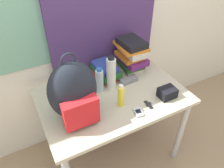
# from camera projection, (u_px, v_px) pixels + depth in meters

# --- Properties ---
(wall_back) EXTENTS (6.00, 0.06, 2.50)m
(wall_back) POSITION_uv_depth(u_px,v_px,m) (84.00, 13.00, 1.72)
(wall_back) COLOR silver
(wall_back) RESTS_ON ground_plane
(curtain_blue) EXTENTS (0.96, 0.04, 2.50)m
(curtain_blue) POSITION_uv_depth(u_px,v_px,m) (104.00, 12.00, 1.74)
(curtain_blue) COLOR #4C336B
(curtain_blue) RESTS_ON ground_plane
(desk) EXTENTS (1.12, 0.76, 0.75)m
(desk) POSITION_uv_depth(u_px,v_px,m) (112.00, 103.00, 1.77)
(desk) COLOR #B7B299
(desk) RESTS_ON ground_plane
(backpack) EXTENTS (0.33, 0.27, 0.50)m
(backpack) POSITION_uv_depth(u_px,v_px,m) (74.00, 93.00, 1.40)
(backpack) COLOR #1E232D
(backpack) RESTS_ON desk
(book_stack_left) EXTENTS (0.20, 0.28, 0.12)m
(book_stack_left) POSITION_uv_depth(u_px,v_px,m) (105.00, 71.00, 1.85)
(book_stack_left) COLOR red
(book_stack_left) RESTS_ON desk
(book_stack_center) EXTENTS (0.23, 0.28, 0.29)m
(book_stack_center) POSITION_uv_depth(u_px,v_px,m) (131.00, 55.00, 1.88)
(book_stack_center) COLOR silver
(book_stack_center) RESTS_ON desk
(water_bottle) EXTENTS (0.06, 0.06, 0.21)m
(water_bottle) POSITION_uv_depth(u_px,v_px,m) (100.00, 80.00, 1.68)
(water_bottle) COLOR silver
(water_bottle) RESTS_ON desk
(sports_bottle) EXTENTS (0.07, 0.07, 0.28)m
(sports_bottle) POSITION_uv_depth(u_px,v_px,m) (111.00, 73.00, 1.70)
(sports_bottle) COLOR white
(sports_bottle) RESTS_ON desk
(sunscreen_bottle) EXTENTS (0.05, 0.05, 0.18)m
(sunscreen_bottle) POSITION_uv_depth(u_px,v_px,m) (121.00, 96.00, 1.56)
(sunscreen_bottle) COLOR yellow
(sunscreen_bottle) RESTS_ON desk
(cell_phone) EXTENTS (0.07, 0.10, 0.02)m
(cell_phone) POSITION_uv_depth(u_px,v_px,m) (138.00, 112.00, 1.54)
(cell_phone) COLOR #B7BCC6
(cell_phone) RESTS_ON desk
(sunglasses_case) EXTENTS (0.15, 0.06, 0.04)m
(sunglasses_case) POSITION_uv_depth(u_px,v_px,m) (129.00, 80.00, 1.82)
(sunglasses_case) COLOR gray
(sunglasses_case) RESTS_ON desk
(camera_pouch) EXTENTS (0.13, 0.10, 0.08)m
(camera_pouch) POSITION_uv_depth(u_px,v_px,m) (167.00, 93.00, 1.66)
(camera_pouch) COLOR black
(camera_pouch) RESTS_ON desk
(wristwatch) EXTENTS (0.04, 0.09, 0.01)m
(wristwatch) POSITION_uv_depth(u_px,v_px,m) (149.00, 105.00, 1.61)
(wristwatch) COLOR black
(wristwatch) RESTS_ON desk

